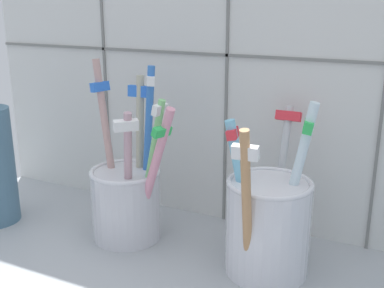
% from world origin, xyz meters
% --- Properties ---
extents(counter_slab, '(0.64, 0.22, 0.02)m').
position_xyz_m(counter_slab, '(0.00, 0.00, 0.01)').
color(counter_slab, '#9EA3A8').
rests_on(counter_slab, ground).
extents(tile_wall_back, '(0.64, 0.02, 0.45)m').
position_xyz_m(tile_wall_back, '(-0.00, 0.12, 0.22)').
color(tile_wall_back, silver).
rests_on(tile_wall_back, ground).
extents(toothbrush_cup_left, '(0.11, 0.07, 0.19)m').
position_xyz_m(toothbrush_cup_left, '(-0.08, 0.02, 0.07)').
color(toothbrush_cup_left, silver).
rests_on(toothbrush_cup_left, counter_slab).
extents(toothbrush_cup_right, '(0.08, 0.14, 0.17)m').
position_xyz_m(toothbrush_cup_right, '(0.08, 0.02, 0.07)').
color(toothbrush_cup_right, silver).
rests_on(toothbrush_cup_right, counter_slab).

